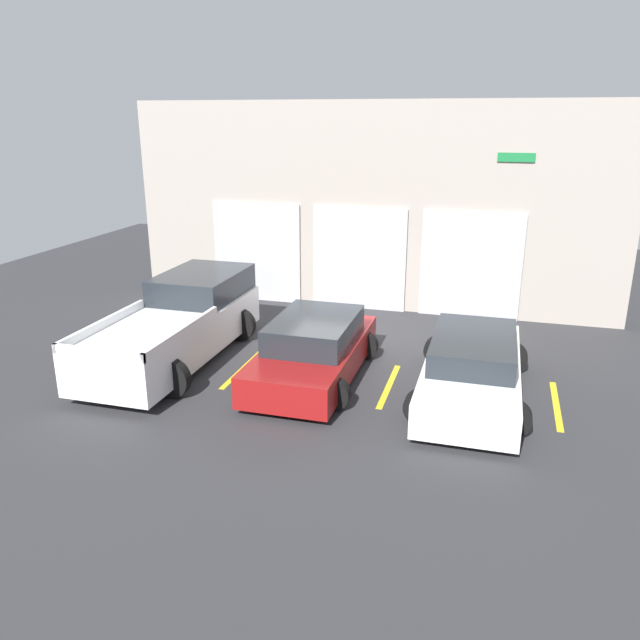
{
  "coord_description": "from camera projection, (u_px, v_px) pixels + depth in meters",
  "views": [
    {
      "loc": [
        3.46,
        -13.61,
        5.21
      ],
      "look_at": [
        0.0,
        -1.62,
        1.1
      ],
      "focal_mm": 35.0,
      "sensor_mm": 36.0,
      "label": 1
    }
  ],
  "objects": [
    {
      "name": "parking_stripe_left",
      "position": [
        243.0,
        369.0,
        13.44
      ],
      "size": [
        0.12,
        2.2,
        0.01
      ],
      "primitive_type": "cube",
      "color": "gold",
      "rests_on": "ground"
    },
    {
      "name": "parking_stripe_far_left",
      "position": [
        113.0,
        354.0,
        14.28
      ],
      "size": [
        0.12,
        2.2,
        0.01
      ],
      "primitive_type": "cube",
      "color": "gold",
      "rests_on": "ground"
    },
    {
      "name": "shophouse_building",
      "position": [
        369.0,
        209.0,
        17.1
      ],
      "size": [
        13.54,
        0.68,
        5.6
      ],
      "color": "#9E9389",
      "rests_on": "ground"
    },
    {
      "name": "sedan_white",
      "position": [
        472.0,
        368.0,
        12.03
      ],
      "size": [
        2.18,
        4.68,
        1.2
      ],
      "color": "white",
      "rests_on": "ground"
    },
    {
      "name": "sedan_side",
      "position": [
        314.0,
        350.0,
        12.86
      ],
      "size": [
        2.19,
        4.26,
        1.28
      ],
      "color": "maroon",
      "rests_on": "ground"
    },
    {
      "name": "parking_stripe_right",
      "position": [
        556.0,
        405.0,
        11.76
      ],
      "size": [
        0.12,
        2.2,
        0.01
      ],
      "primitive_type": "cube",
      "color": "gold",
      "rests_on": "ground"
    },
    {
      "name": "ground_plane",
      "position": [
        339.0,
        343.0,
        14.96
      ],
      "size": [
        28.0,
        28.0,
        0.0
      ],
      "primitive_type": "plane",
      "color": "#2D2D30"
    },
    {
      "name": "pickup_truck",
      "position": [
        180.0,
        323.0,
        13.88
      ],
      "size": [
        2.44,
        5.41,
        1.69
      ],
      "color": "white",
      "rests_on": "ground"
    },
    {
      "name": "parking_stripe_centre",
      "position": [
        389.0,
        386.0,
        12.6
      ],
      "size": [
        0.12,
        2.2,
        0.01
      ],
      "primitive_type": "cube",
      "color": "gold",
      "rests_on": "ground"
    }
  ]
}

